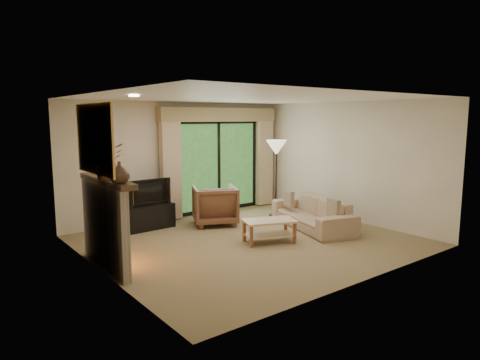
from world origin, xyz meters
TOP-DOWN VIEW (x-y plane):
  - floor at (0.00, 0.00)m, footprint 5.50×5.50m
  - ceiling at (0.00, 0.00)m, footprint 5.50×5.50m
  - wall_back at (0.00, 2.50)m, footprint 5.00×0.00m
  - wall_front at (0.00, -2.50)m, footprint 5.00×0.00m
  - wall_left at (-2.75, 0.00)m, footprint 0.00×5.00m
  - wall_right at (2.75, 0.00)m, footprint 0.00×5.00m
  - fireplace at (-2.63, 0.20)m, footprint 0.24×1.70m
  - mirror at (-2.71, 0.20)m, footprint 0.07×1.45m
  - sliding_door at (1.00, 2.45)m, footprint 2.26×0.10m
  - curtain_left at (-0.35, 2.34)m, footprint 0.45×0.18m
  - curtain_right at (2.35, 2.34)m, footprint 0.45×0.18m
  - cornice at (1.00, 2.36)m, footprint 3.20×0.24m
  - media_console at (-1.09, 1.95)m, footprint 1.02×0.49m
  - tv at (-1.09, 1.95)m, footprint 0.92×0.15m
  - armchair at (0.18, 1.42)m, footprint 1.19×1.20m
  - sofa at (1.61, -0.05)m, footprint 1.42×2.29m
  - pillow_near at (1.54, -0.66)m, footprint 0.19×0.37m
  - pillow_far at (1.54, 0.57)m, footprint 0.19×0.36m
  - coffee_table at (0.21, -0.30)m, footprint 1.05×0.81m
  - floor_lamp at (1.71, 1.17)m, footprint 0.56×0.56m
  - vase at (-2.61, -0.41)m, footprint 0.34×0.34m
  - branches at (-2.61, 0.06)m, footprint 0.50×0.45m

SIDE VIEW (x-z plane):
  - floor at x=0.00m, z-range 0.00..0.00m
  - coffee_table at x=0.21m, z-range 0.00..0.42m
  - media_console at x=-1.09m, z-range 0.00..0.50m
  - sofa at x=1.61m, z-range 0.00..0.62m
  - armchair at x=0.18m, z-range 0.00..0.83m
  - pillow_far at x=1.54m, z-range 0.35..0.69m
  - pillow_near at x=1.54m, z-range 0.35..0.70m
  - fireplace at x=-2.63m, z-range 0.00..1.37m
  - tv at x=-1.09m, z-range 0.50..1.03m
  - floor_lamp at x=1.71m, z-range 0.00..1.75m
  - sliding_door at x=1.00m, z-range 0.02..2.18m
  - curtain_left at x=-0.35m, z-range 0.02..2.38m
  - curtain_right at x=2.35m, z-range 0.02..2.38m
  - wall_back at x=0.00m, z-range -1.20..3.80m
  - wall_front at x=0.00m, z-range -1.20..3.80m
  - wall_left at x=-2.75m, z-range -1.20..3.80m
  - wall_right at x=2.75m, z-range -1.20..3.80m
  - vase at x=-2.61m, z-range 1.37..1.67m
  - branches at x=-2.61m, z-range 1.37..1.90m
  - mirror at x=-2.71m, z-range 1.44..2.46m
  - cornice at x=1.00m, z-range 2.16..2.48m
  - ceiling at x=0.00m, z-range 2.60..2.60m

